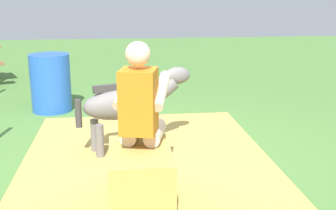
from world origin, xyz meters
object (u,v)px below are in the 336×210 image
hay_bale (140,178)px  water_barrel (51,83)px  person_seated (142,113)px  pony_standing (129,103)px

hay_bale → water_barrel: size_ratio=0.90×
hay_bale → person_seated: size_ratio=0.56×
water_barrel → person_seated: bearing=-158.0°
pony_standing → water_barrel: 2.11m
person_seated → water_barrel: size_ratio=1.61×
person_seated → water_barrel: (2.92, 1.18, -0.33)m
hay_bale → person_seated: 0.54m
pony_standing → water_barrel: pony_standing is taller
person_seated → water_barrel: bearing=22.0°
hay_bale → water_barrel: water_barrel is taller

